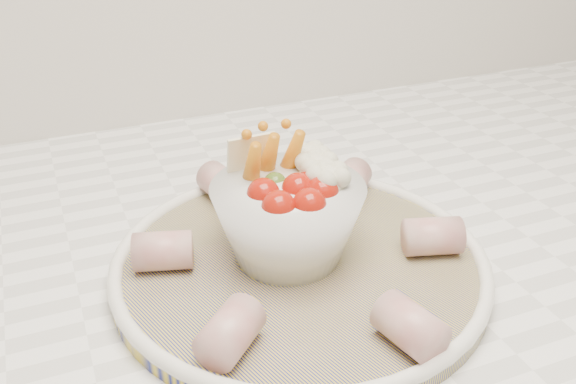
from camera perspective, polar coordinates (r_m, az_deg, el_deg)
name	(u,v)px	position (r m, az deg, el deg)	size (l,w,h in m)	color
serving_platter	(300,263)	(0.54, 1.08, -6.37)	(0.39, 0.39, 0.02)	navy
veggie_bowl	(290,213)	(0.53, 0.15, -1.92)	(0.13, 0.13, 0.10)	white
cured_meat_rolls	(300,243)	(0.53, 1.10, -4.59)	(0.27, 0.30, 0.03)	#B85455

